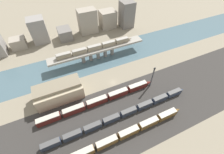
% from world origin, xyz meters
% --- Properties ---
extents(ground_plane, '(400.00, 400.00, 0.00)m').
position_xyz_m(ground_plane, '(0.00, 0.00, 0.00)').
color(ground_plane, gray).
extents(railbed_yard, '(280.00, 42.00, 0.01)m').
position_xyz_m(railbed_yard, '(0.00, -24.00, 0.00)').
color(railbed_yard, '#33302D').
rests_on(railbed_yard, ground).
extents(river_water, '(320.00, 29.28, 0.01)m').
position_xyz_m(river_water, '(0.00, 27.77, 0.00)').
color(river_water, '#47606B').
rests_on(river_water, ground).
extents(bridge, '(72.81, 7.64, 8.73)m').
position_xyz_m(bridge, '(0.00, 27.77, 6.94)').
color(bridge, gray).
rests_on(bridge, ground).
extents(train_on_bridge, '(58.47, 3.10, 3.46)m').
position_xyz_m(train_on_bridge, '(-0.85, 27.77, 10.42)').
color(train_on_bridge, gray).
rests_on(train_on_bridge, bridge).
extents(train_yard_near, '(85.21, 3.08, 4.16)m').
position_xyz_m(train_yard_near, '(-17.96, -34.51, 2.05)').
color(train_yard_near, brown).
rests_on(train_yard_near, ground).
extents(train_yard_mid, '(85.58, 2.73, 3.76)m').
position_xyz_m(train_yard_mid, '(-6.02, -24.40, 1.85)').
color(train_yard_mid, '#2D384C').
rests_on(train_yard_mid, ground).
extents(train_yard_far, '(71.37, 3.14, 4.16)m').
position_xyz_m(train_yard_far, '(-13.92, -10.90, 2.04)').
color(train_yard_far, '#5B1E19').
rests_on(train_yard_far, ground).
extents(warehouse_building, '(26.84, 13.56, 11.00)m').
position_xyz_m(warehouse_building, '(-33.82, 2.83, 5.23)').
color(warehouse_building, tan).
rests_on(warehouse_building, ground).
extents(signal_tower, '(1.00, 0.86, 15.95)m').
position_xyz_m(signal_tower, '(20.69, -12.24, 7.94)').
color(signal_tower, '#4C4C51').
rests_on(signal_tower, ground).
extents(city_block_left, '(11.45, 9.78, 8.41)m').
position_xyz_m(city_block_left, '(-54.66, 67.86, 4.20)').
color(city_block_left, gray).
rests_on(city_block_left, ground).
extents(city_block_center, '(12.86, 11.96, 20.83)m').
position_xyz_m(city_block_center, '(-36.55, 69.65, 10.41)').
color(city_block_center, gray).
rests_on(city_block_center, ground).
extents(city_block_right, '(10.98, 13.53, 9.56)m').
position_xyz_m(city_block_right, '(-16.81, 65.25, 4.78)').
color(city_block_right, slate).
rests_on(city_block_right, ground).
extents(city_block_far_right, '(16.05, 10.47, 21.40)m').
position_xyz_m(city_block_far_right, '(5.41, 67.22, 10.70)').
color(city_block_far_right, gray).
rests_on(city_block_far_right, ground).
extents(city_block_tall, '(14.72, 12.39, 16.10)m').
position_xyz_m(city_block_tall, '(25.79, 68.87, 8.05)').
color(city_block_tall, gray).
rests_on(city_block_tall, ground).
extents(city_block_low, '(11.96, 11.80, 23.83)m').
position_xyz_m(city_block_low, '(42.77, 62.78, 11.92)').
color(city_block_low, slate).
rests_on(city_block_low, ground).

